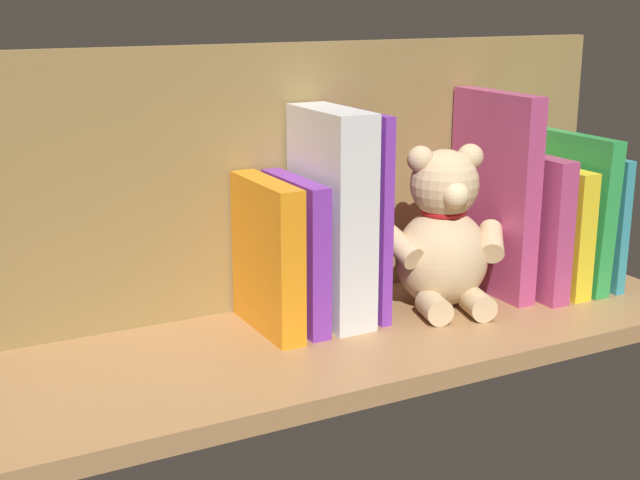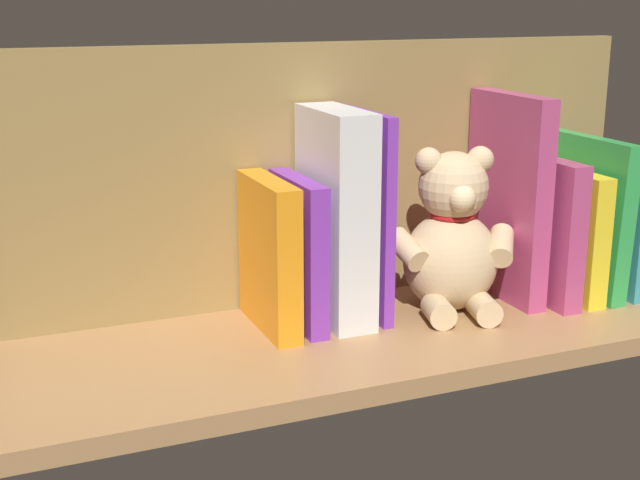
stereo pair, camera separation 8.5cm
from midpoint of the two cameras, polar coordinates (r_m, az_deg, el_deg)
ground_plane at (r=101.54cm, az=2.42°, el=-6.72°), size 95.69×29.49×2.20cm
shelf_back_panel at (r=107.58cm, az=-0.30°, el=4.05°), size 95.69×1.50×31.84cm
book_0 at (r=122.64cm, az=19.38°, el=1.12°), size 1.41×17.13×17.33cm
book_1 at (r=120.44cm, az=18.44°, el=1.61°), size 3.06×17.25×20.07cm
book_2 at (r=118.71cm, az=17.06°, el=0.60°), size 2.70×17.10×16.27cm
book_3 at (r=116.19cm, az=15.70°, el=0.85°), size 2.71×17.17×18.07cm
book_4 at (r=113.96cm, az=14.08°, el=2.67°), size 2.58×15.04×25.73cm
teddy_bear at (r=108.26cm, az=10.72°, el=-0.01°), size 15.77×14.77×20.06cm
book_5 at (r=105.09cm, az=5.34°, el=1.62°), size 1.32×12.77×24.37cm
dictionary_thick_white at (r=102.88cm, az=3.40°, el=1.52°), size 4.98×13.29×24.91cm
book_6 at (r=102.06cm, az=1.00°, el=-0.78°), size 2.33×13.32×17.32cm
book_7 at (r=100.50cm, az=-0.86°, el=-0.99°), size 2.99×13.74×17.49cm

